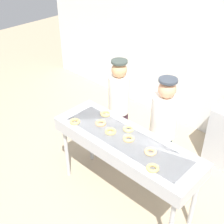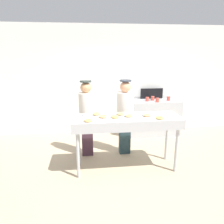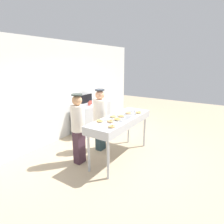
{
  "view_description": "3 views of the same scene",
  "coord_description": "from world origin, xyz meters",
  "px_view_note": "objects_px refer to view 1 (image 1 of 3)",
  "views": [
    {
      "loc": [
        1.89,
        -2.25,
        3.36
      ],
      "look_at": [
        -0.33,
        0.11,
        1.24
      ],
      "focal_mm": 48.54,
      "sensor_mm": 36.0,
      "label": 1
    },
    {
      "loc": [
        -0.75,
        -3.82,
        2.18
      ],
      "look_at": [
        -0.28,
        -0.04,
        1.16
      ],
      "focal_mm": 35.05,
      "sensor_mm": 36.0,
      "label": 2
    },
    {
      "loc": [
        -3.7,
        -2.13,
        2.31
      ],
      "look_at": [
        -0.28,
        0.07,
        1.22
      ],
      "focal_mm": 30.06,
      "sensor_mm": 36.0,
      "label": 3
    }
  ],
  "objects_px": {
    "glazed_donut_3": "(106,114)",
    "glazed_donut_5": "(129,139)",
    "glazed_donut_0": "(101,123)",
    "worker_baker": "(119,105)",
    "glazed_donut_7": "(153,168)",
    "glazed_donut_4": "(110,131)",
    "glazed_donut_1": "(75,122)",
    "glazed_donut_6": "(128,129)",
    "worker_assistant": "(163,125)",
    "fryer_conveyor": "(125,145)",
    "glazed_donut_2": "(150,152)"
  },
  "relations": [
    {
      "from": "glazed_donut_5",
      "to": "glazed_donut_7",
      "type": "distance_m",
      "value": 0.56
    },
    {
      "from": "glazed_donut_5",
      "to": "glazed_donut_0",
      "type": "bearing_deg",
      "value": -179.75
    },
    {
      "from": "glazed_donut_0",
      "to": "glazed_donut_1",
      "type": "relative_size",
      "value": 1.0
    },
    {
      "from": "glazed_donut_0",
      "to": "worker_assistant",
      "type": "distance_m",
      "value": 0.86
    },
    {
      "from": "glazed_donut_1",
      "to": "glazed_donut_7",
      "type": "distance_m",
      "value": 1.28
    },
    {
      "from": "glazed_donut_0",
      "to": "glazed_donut_3",
      "type": "distance_m",
      "value": 0.23
    },
    {
      "from": "glazed_donut_7",
      "to": "glazed_donut_3",
      "type": "bearing_deg",
      "value": 159.65
    },
    {
      "from": "glazed_donut_6",
      "to": "worker_baker",
      "type": "distance_m",
      "value": 0.84
    },
    {
      "from": "glazed_donut_1",
      "to": "glazed_donut_5",
      "type": "bearing_deg",
      "value": 15.87
    },
    {
      "from": "glazed_donut_6",
      "to": "worker_assistant",
      "type": "relative_size",
      "value": 0.09
    },
    {
      "from": "glazed_donut_5",
      "to": "glazed_donut_6",
      "type": "relative_size",
      "value": 1.0
    },
    {
      "from": "glazed_donut_7",
      "to": "worker_assistant",
      "type": "xyz_separation_m",
      "value": [
        -0.47,
        0.88,
        -0.12
      ]
    },
    {
      "from": "glazed_donut_3",
      "to": "glazed_donut_4",
      "type": "height_order",
      "value": "same"
    },
    {
      "from": "glazed_donut_5",
      "to": "glazed_donut_7",
      "type": "relative_size",
      "value": 1.0
    },
    {
      "from": "glazed_donut_5",
      "to": "glazed_donut_7",
      "type": "bearing_deg",
      "value": -21.97
    },
    {
      "from": "glazed_donut_0",
      "to": "glazed_donut_7",
      "type": "bearing_deg",
      "value": -11.75
    },
    {
      "from": "glazed_donut_7",
      "to": "glazed_donut_4",
      "type": "bearing_deg",
      "value": 168.1
    },
    {
      "from": "glazed_donut_0",
      "to": "worker_baker",
      "type": "height_order",
      "value": "worker_baker"
    },
    {
      "from": "fryer_conveyor",
      "to": "glazed_donut_4",
      "type": "bearing_deg",
      "value": -170.12
    },
    {
      "from": "glazed_donut_0",
      "to": "glazed_donut_3",
      "type": "height_order",
      "value": "same"
    },
    {
      "from": "glazed_donut_1",
      "to": "glazed_donut_7",
      "type": "height_order",
      "value": "same"
    },
    {
      "from": "fryer_conveyor",
      "to": "glazed_donut_6",
      "type": "relative_size",
      "value": 14.4
    },
    {
      "from": "fryer_conveyor",
      "to": "worker_baker",
      "type": "xyz_separation_m",
      "value": [
        -0.73,
        0.68,
        -0.03
      ]
    },
    {
      "from": "glazed_donut_3",
      "to": "glazed_donut_6",
      "type": "distance_m",
      "value": 0.46
    },
    {
      "from": "glazed_donut_0",
      "to": "worker_assistant",
      "type": "bearing_deg",
      "value": 51.21
    },
    {
      "from": "glazed_donut_1",
      "to": "worker_baker",
      "type": "distance_m",
      "value": 0.9
    },
    {
      "from": "glazed_donut_3",
      "to": "glazed_donut_4",
      "type": "distance_m",
      "value": 0.41
    },
    {
      "from": "glazed_donut_0",
      "to": "glazed_donut_4",
      "type": "height_order",
      "value": "same"
    },
    {
      "from": "glazed_donut_2",
      "to": "glazed_donut_3",
      "type": "xyz_separation_m",
      "value": [
        -0.93,
        0.22,
        0.0
      ]
    },
    {
      "from": "glazed_donut_3",
      "to": "glazed_donut_5",
      "type": "distance_m",
      "value": 0.63
    },
    {
      "from": "worker_baker",
      "to": "worker_assistant",
      "type": "distance_m",
      "value": 0.83
    },
    {
      "from": "glazed_donut_0",
      "to": "glazed_donut_3",
      "type": "bearing_deg",
      "value": 118.23
    },
    {
      "from": "glazed_donut_2",
      "to": "glazed_donut_4",
      "type": "xyz_separation_m",
      "value": [
        -0.6,
        -0.03,
        0.0
      ]
    },
    {
      "from": "glazed_donut_0",
      "to": "glazed_donut_6",
      "type": "xyz_separation_m",
      "value": [
        0.35,
        0.15,
        0.0
      ]
    },
    {
      "from": "glazed_donut_1",
      "to": "glazed_donut_2",
      "type": "xyz_separation_m",
      "value": [
        1.1,
        0.2,
        0.0
      ]
    },
    {
      "from": "glazed_donut_2",
      "to": "worker_baker",
      "type": "xyz_separation_m",
      "value": [
        -1.11,
        0.69,
        -0.15
      ]
    },
    {
      "from": "glazed_donut_5",
      "to": "worker_baker",
      "type": "height_order",
      "value": "worker_baker"
    },
    {
      "from": "fryer_conveyor",
      "to": "glazed_donut_1",
      "type": "relative_size",
      "value": 14.4
    },
    {
      "from": "glazed_donut_3",
      "to": "glazed_donut_0",
      "type": "bearing_deg",
      "value": -61.77
    },
    {
      "from": "glazed_donut_2",
      "to": "glazed_donut_6",
      "type": "height_order",
      "value": "same"
    },
    {
      "from": "worker_baker",
      "to": "glazed_donut_5",
      "type": "bearing_deg",
      "value": 135.89
    },
    {
      "from": "glazed_donut_3",
      "to": "worker_assistant",
      "type": "height_order",
      "value": "worker_assistant"
    },
    {
      "from": "glazed_donut_7",
      "to": "worker_assistant",
      "type": "height_order",
      "value": "worker_assistant"
    },
    {
      "from": "glazed_donut_3",
      "to": "glazed_donut_5",
      "type": "relative_size",
      "value": 1.0
    },
    {
      "from": "fryer_conveyor",
      "to": "glazed_donut_6",
      "type": "xyz_separation_m",
      "value": [
        -0.09,
        0.16,
        0.12
      ]
    },
    {
      "from": "glazed_donut_6",
      "to": "fryer_conveyor",
      "type": "bearing_deg",
      "value": -60.21
    },
    {
      "from": "glazed_donut_2",
      "to": "glazed_donut_5",
      "type": "relative_size",
      "value": 1.0
    },
    {
      "from": "fryer_conveyor",
      "to": "glazed_donut_0",
      "type": "bearing_deg",
      "value": 179.33
    },
    {
      "from": "glazed_donut_7",
      "to": "worker_assistant",
      "type": "relative_size",
      "value": 0.09
    },
    {
      "from": "glazed_donut_1",
      "to": "glazed_donut_5",
      "type": "distance_m",
      "value": 0.78
    }
  ]
}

